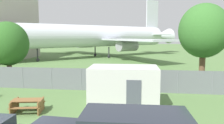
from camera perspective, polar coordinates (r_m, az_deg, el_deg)
name	(u,v)px	position (r m, az deg, el deg)	size (l,w,h in m)	color
perimeter_fence	(81,79)	(17.98, -8.04, -4.49)	(56.07, 0.07, 1.80)	slate
airplane	(96,36)	(45.19, -4.15, 6.72)	(35.75, 34.60, 13.11)	silver
portable_cabin	(124,87)	(13.70, 3.03, -6.45)	(4.29, 2.67, 2.53)	silver
picnic_bench_near_cabin	(28,104)	(13.76, -21.18, -10.26)	(1.95, 1.71, 0.76)	brown
tree_near_hangar	(204,31)	(20.48, 22.85, 7.45)	(4.24, 4.24, 7.19)	brown
tree_left_of_cabin	(8,44)	(21.43, -25.49, 4.30)	(3.54, 3.54, 5.69)	brown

